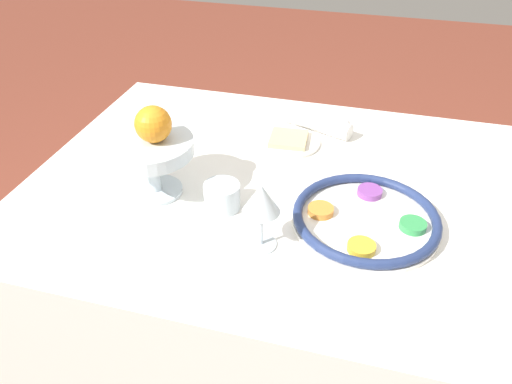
% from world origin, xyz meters
% --- Properties ---
extents(dining_table, '(1.37, 0.87, 0.74)m').
position_xyz_m(dining_table, '(0.00, 0.00, 0.37)').
color(dining_table, white).
rests_on(dining_table, ground_plane).
extents(seder_plate, '(0.30, 0.30, 0.03)m').
position_xyz_m(seder_plate, '(-0.08, 0.10, 0.76)').
color(seder_plate, white).
rests_on(seder_plate, dining_table).
extents(wine_glass, '(0.07, 0.07, 0.14)m').
position_xyz_m(wine_glass, '(0.10, 0.22, 0.85)').
color(wine_glass, silver).
rests_on(wine_glass, dining_table).
extents(fruit_stand, '(0.19, 0.19, 0.13)m').
position_xyz_m(fruit_stand, '(0.38, 0.11, 0.84)').
color(fruit_stand, silver).
rests_on(fruit_stand, dining_table).
extents(orange_fruit, '(0.08, 0.08, 0.08)m').
position_xyz_m(orange_fruit, '(0.36, 0.10, 0.91)').
color(orange_fruit, orange).
rests_on(orange_fruit, fruit_stand).
extents(bread_plate, '(0.16, 0.16, 0.02)m').
position_xyz_m(bread_plate, '(0.14, -0.18, 0.75)').
color(bread_plate, silver).
rests_on(bread_plate, dining_table).
extents(napkin_roll, '(0.19, 0.11, 0.04)m').
position_xyz_m(napkin_roll, '(0.08, -0.27, 0.77)').
color(napkin_roll, white).
rests_on(napkin_roll, dining_table).
extents(cup_near, '(0.08, 0.08, 0.06)m').
position_xyz_m(cup_near, '(0.21, 0.12, 0.77)').
color(cup_near, silver).
rests_on(cup_near, dining_table).
extents(spoon, '(0.15, 0.07, 0.01)m').
position_xyz_m(spoon, '(0.08, -0.31, 0.75)').
color(spoon, silver).
rests_on(spoon, dining_table).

